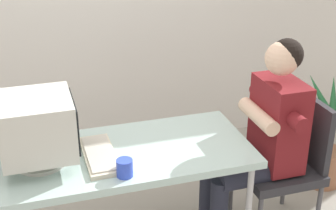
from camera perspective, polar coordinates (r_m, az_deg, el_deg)
The scene contains 7 objects.
desk at distance 2.74m, azimuth -5.51°, elevation -6.42°, with size 1.47×0.67×0.73m.
crt_monitor at distance 2.58m, azimuth -15.19°, elevation -2.46°, with size 0.38×0.39×0.38m.
keyboard at distance 2.66m, azimuth -8.11°, elevation -5.88°, with size 0.17×0.44×0.03m.
office_chair at distance 3.14m, azimuth 13.93°, elevation -6.18°, with size 0.47×0.47×0.91m.
person_seated at distance 2.96m, azimuth 11.06°, elevation -3.54°, with size 0.69×0.57×1.30m.
potted_plant at distance 3.75m, azimuth 18.26°, elevation -3.62°, with size 0.66×0.57×0.87m.
desk_mug at distance 2.48m, azimuth -5.18°, elevation -7.42°, with size 0.08×0.10×0.09m.
Camera 1 is at (-0.44, -2.31, 2.08)m, focal length 51.42 mm.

